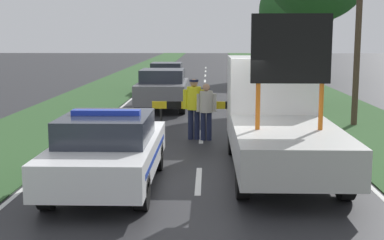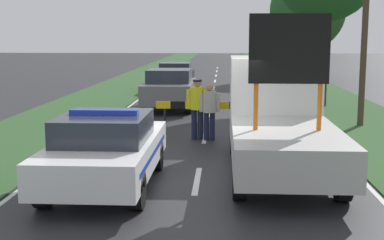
{
  "view_description": "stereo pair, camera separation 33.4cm",
  "coord_description": "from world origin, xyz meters",
  "px_view_note": "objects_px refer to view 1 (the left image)",
  "views": [
    {
      "loc": [
        0.18,
        -11.09,
        2.96
      ],
      "look_at": [
        -0.17,
        0.65,
        1.1
      ],
      "focal_mm": 50.0,
      "sensor_mm": 36.0,
      "label": 1
    },
    {
      "loc": [
        0.51,
        -11.07,
        2.96
      ],
      "look_at": [
        -0.17,
        0.65,
        1.1
      ],
      "focal_mm": 50.0,
      "sensor_mm": 36.0,
      "label": 2
    }
  ],
  "objects_px": {
    "queued_car_suv_grey": "(163,89)",
    "queued_car_sedan_black": "(167,76)",
    "police_car": "(108,150)",
    "traffic_cone_near_police": "(264,120)",
    "road_barrier": "(196,108)",
    "traffic_cone_centre_front": "(119,123)",
    "utility_pole": "(358,30)",
    "pedestrian_civilian": "(206,107)",
    "roadside_tree_near_left": "(297,11)",
    "police_officer": "(194,104)",
    "work_truck": "(277,115)"
  },
  "relations": [
    {
      "from": "road_barrier",
      "to": "traffic_cone_centre_front",
      "type": "relative_size",
      "value": 4.39
    },
    {
      "from": "traffic_cone_centre_front",
      "to": "road_barrier",
      "type": "bearing_deg",
      "value": -11.09
    },
    {
      "from": "pedestrian_civilian",
      "to": "queued_car_suv_grey",
      "type": "xyz_separation_m",
      "value": [
        -1.77,
        6.37,
        -0.11
      ]
    },
    {
      "from": "road_barrier",
      "to": "utility_pole",
      "type": "distance_m",
      "value": 6.02
    },
    {
      "from": "work_truck",
      "to": "queued_car_suv_grey",
      "type": "relative_size",
      "value": 1.44
    },
    {
      "from": "pedestrian_civilian",
      "to": "queued_car_suv_grey",
      "type": "bearing_deg",
      "value": 99.09
    },
    {
      "from": "road_barrier",
      "to": "queued_car_suv_grey",
      "type": "distance_m",
      "value": 5.84
    },
    {
      "from": "roadside_tree_near_left",
      "to": "road_barrier",
      "type": "bearing_deg",
      "value": -106.63
    },
    {
      "from": "traffic_cone_near_police",
      "to": "queued_car_suv_grey",
      "type": "bearing_deg",
      "value": 127.73
    },
    {
      "from": "work_truck",
      "to": "police_officer",
      "type": "distance_m",
      "value": 3.71
    },
    {
      "from": "pedestrian_civilian",
      "to": "utility_pole",
      "type": "height_order",
      "value": "utility_pole"
    },
    {
      "from": "police_car",
      "to": "roadside_tree_near_left",
      "type": "height_order",
      "value": "roadside_tree_near_left"
    },
    {
      "from": "queued_car_sedan_black",
      "to": "roadside_tree_near_left",
      "type": "height_order",
      "value": "roadside_tree_near_left"
    },
    {
      "from": "police_officer",
      "to": "queued_car_sedan_black",
      "type": "xyz_separation_m",
      "value": [
        -1.79,
        13.31,
        -0.23
      ]
    },
    {
      "from": "traffic_cone_centre_front",
      "to": "queued_car_suv_grey",
      "type": "distance_m",
      "value": 5.3
    },
    {
      "from": "pedestrian_civilian",
      "to": "queued_car_sedan_black",
      "type": "relative_size",
      "value": 0.4
    },
    {
      "from": "police_officer",
      "to": "roadside_tree_near_left",
      "type": "distance_m",
      "value": 22.88
    },
    {
      "from": "queued_car_suv_grey",
      "to": "queued_car_sedan_black",
      "type": "distance_m",
      "value": 7.09
    },
    {
      "from": "pedestrian_civilian",
      "to": "roadside_tree_near_left",
      "type": "height_order",
      "value": "roadside_tree_near_left"
    },
    {
      "from": "work_truck",
      "to": "pedestrian_civilian",
      "type": "distance_m",
      "value": 3.43
    },
    {
      "from": "work_truck",
      "to": "roadside_tree_near_left",
      "type": "bearing_deg",
      "value": -99.85
    },
    {
      "from": "police_car",
      "to": "traffic_cone_near_police",
      "type": "relative_size",
      "value": 6.74
    },
    {
      "from": "road_barrier",
      "to": "utility_pole",
      "type": "bearing_deg",
      "value": 23.83
    },
    {
      "from": "road_barrier",
      "to": "police_officer",
      "type": "height_order",
      "value": "police_officer"
    },
    {
      "from": "queued_car_suv_grey",
      "to": "roadside_tree_near_left",
      "type": "xyz_separation_m",
      "value": [
        7.77,
        15.45,
        3.77
      ]
    },
    {
      "from": "police_car",
      "to": "queued_car_suv_grey",
      "type": "bearing_deg",
      "value": 85.16
    },
    {
      "from": "road_barrier",
      "to": "traffic_cone_near_police",
      "type": "distance_m",
      "value": 2.41
    },
    {
      "from": "queued_car_suv_grey",
      "to": "utility_pole",
      "type": "xyz_separation_m",
      "value": [
        6.68,
        -3.7,
        2.29
      ]
    },
    {
      "from": "traffic_cone_near_police",
      "to": "queued_car_sedan_black",
      "type": "xyz_separation_m",
      "value": [
        -3.97,
        11.72,
        0.47
      ]
    },
    {
      "from": "roadside_tree_near_left",
      "to": "utility_pole",
      "type": "distance_m",
      "value": 19.24
    },
    {
      "from": "pedestrian_civilian",
      "to": "traffic_cone_near_police",
      "type": "bearing_deg",
      "value": 36.91
    },
    {
      "from": "police_car",
      "to": "queued_car_sedan_black",
      "type": "distance_m",
      "value": 18.31
    },
    {
      "from": "pedestrian_civilian",
      "to": "roadside_tree_near_left",
      "type": "bearing_deg",
      "value": 68.2
    },
    {
      "from": "roadside_tree_near_left",
      "to": "utility_pole",
      "type": "bearing_deg",
      "value": -93.26
    },
    {
      "from": "utility_pole",
      "to": "work_truck",
      "type": "bearing_deg",
      "value": -120.1
    },
    {
      "from": "queued_car_sedan_black",
      "to": "roadside_tree_near_left",
      "type": "xyz_separation_m",
      "value": [
        8.14,
        8.37,
        3.81
      ]
    },
    {
      "from": "queued_car_sedan_black",
      "to": "utility_pole",
      "type": "relative_size",
      "value": 0.68
    },
    {
      "from": "police_officer",
      "to": "pedestrian_civilian",
      "type": "bearing_deg",
      "value": 158.31
    },
    {
      "from": "pedestrian_civilian",
      "to": "traffic_cone_centre_front",
      "type": "distance_m",
      "value": 3.02
    },
    {
      "from": "work_truck",
      "to": "queued_car_sedan_black",
      "type": "relative_size",
      "value": 1.44
    },
    {
      "from": "queued_car_sedan_black",
      "to": "roadside_tree_near_left",
      "type": "distance_m",
      "value": 12.28
    },
    {
      "from": "queued_car_sedan_black",
      "to": "traffic_cone_centre_front",
      "type": "bearing_deg",
      "value": 87.41
    },
    {
      "from": "police_car",
      "to": "traffic_cone_near_police",
      "type": "distance_m",
      "value": 7.58
    },
    {
      "from": "work_truck",
      "to": "pedestrian_civilian",
      "type": "height_order",
      "value": "work_truck"
    },
    {
      "from": "traffic_cone_near_police",
      "to": "utility_pole",
      "type": "xyz_separation_m",
      "value": [
        3.08,
        0.95,
        2.8
      ]
    },
    {
      "from": "police_officer",
      "to": "traffic_cone_centre_front",
      "type": "distance_m",
      "value": 2.67
    },
    {
      "from": "pedestrian_civilian",
      "to": "queued_car_suv_grey",
      "type": "height_order",
      "value": "queued_car_suv_grey"
    },
    {
      "from": "work_truck",
      "to": "road_barrier",
      "type": "bearing_deg",
      "value": -62.53
    },
    {
      "from": "traffic_cone_near_police",
      "to": "roadside_tree_near_left",
      "type": "distance_m",
      "value": 20.97
    },
    {
      "from": "police_officer",
      "to": "traffic_cone_centre_front",
      "type": "xyz_separation_m",
      "value": [
        -2.34,
        1.05,
        -0.74
      ]
    }
  ]
}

